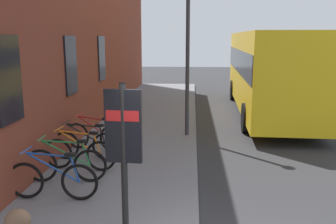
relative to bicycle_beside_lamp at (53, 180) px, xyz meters
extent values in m
plane|color=#2D2D30|center=(4.06, -3.76, -0.51)|extent=(60.00, 60.00, 0.00)
cube|color=slate|center=(6.06, -1.01, -0.45)|extent=(24.00, 3.50, 0.12)
cube|color=brown|center=(7.06, 1.04, 3.71)|extent=(22.00, 0.60, 8.44)
cube|color=black|center=(0.06, 0.72, 1.89)|extent=(0.90, 0.06, 1.60)
cube|color=black|center=(3.56, 0.72, 1.89)|extent=(0.90, 0.06, 1.60)
cube|color=black|center=(7.06, 0.72, 1.89)|extent=(0.90, 0.06, 1.60)
torus|color=black|center=(0.01, 0.53, -0.03)|extent=(0.07, 0.72, 0.72)
torus|color=black|center=(-0.01, -0.52, -0.03)|extent=(0.07, 0.72, 0.72)
cylinder|color=#1E4CA5|center=(0.00, -0.02, 0.25)|extent=(0.05, 1.02, 0.58)
cylinder|color=#1E4CA5|center=(0.00, 0.06, 0.50)|extent=(0.05, 0.85, 0.09)
cylinder|color=#1E4CA5|center=(-0.01, -0.44, 0.22)|extent=(0.04, 0.18, 0.51)
cube|color=black|center=(-0.01, -0.37, 0.51)|extent=(0.10, 0.20, 0.06)
cylinder|color=#1E4CA5|center=(0.01, 0.48, 0.57)|extent=(0.48, 0.03, 0.02)
torus|color=black|center=(0.84, 0.58, -0.03)|extent=(0.10, 0.72, 0.72)
torus|color=black|center=(0.90, -0.47, -0.03)|extent=(0.10, 0.72, 0.72)
cylinder|color=#267F3F|center=(0.88, 0.03, 0.25)|extent=(0.09, 1.02, 0.58)
cylinder|color=#267F3F|center=(0.87, 0.11, 0.50)|extent=(0.09, 0.85, 0.09)
cylinder|color=#267F3F|center=(0.90, -0.39, 0.22)|extent=(0.05, 0.19, 0.51)
cube|color=black|center=(0.90, -0.32, 0.51)|extent=(0.11, 0.21, 0.06)
cylinder|color=#267F3F|center=(0.85, 0.53, 0.57)|extent=(0.48, 0.05, 0.02)
torus|color=black|center=(1.68, 0.51, -0.03)|extent=(0.13, 0.72, 0.72)
torus|color=black|center=(1.57, -0.53, -0.03)|extent=(0.13, 0.72, 0.72)
cylinder|color=orange|center=(1.62, -0.04, 0.25)|extent=(0.14, 1.02, 0.58)
cylinder|color=orange|center=(1.63, 0.04, 0.50)|extent=(0.12, 0.85, 0.09)
cylinder|color=orange|center=(1.58, -0.46, 0.22)|extent=(0.05, 0.19, 0.51)
cube|color=black|center=(1.59, -0.39, 0.51)|extent=(0.12, 0.21, 0.06)
cylinder|color=orange|center=(1.67, 0.46, 0.57)|extent=(0.48, 0.07, 0.02)
torus|color=black|center=(2.37, 0.57, -0.03)|extent=(0.10, 0.72, 0.72)
torus|color=black|center=(2.32, -0.48, -0.03)|extent=(0.10, 0.72, 0.72)
cylinder|color=black|center=(2.34, 0.02, 0.25)|extent=(0.09, 1.02, 0.58)
cylinder|color=black|center=(2.35, 0.09, 0.50)|extent=(0.08, 0.85, 0.09)
cylinder|color=black|center=(2.32, -0.41, 0.22)|extent=(0.05, 0.19, 0.51)
cube|color=black|center=(2.33, -0.33, 0.51)|extent=(0.11, 0.20, 0.06)
cylinder|color=black|center=(2.37, 0.52, 0.57)|extent=(0.48, 0.05, 0.02)
torus|color=black|center=(3.29, 0.55, -0.03)|extent=(0.24, 0.71, 0.72)
torus|color=black|center=(3.03, -0.47, -0.03)|extent=(0.24, 0.71, 0.72)
cylinder|color=#B21E1E|center=(3.15, 0.01, 0.25)|extent=(0.29, 0.99, 0.58)
cylinder|color=#B21E1E|center=(3.17, 0.09, 0.50)|extent=(0.25, 0.83, 0.09)
cylinder|color=#B21E1E|center=(3.05, -0.40, 0.22)|extent=(0.08, 0.19, 0.51)
cube|color=black|center=(3.07, -0.32, 0.51)|extent=(0.15, 0.22, 0.06)
cylinder|color=#B21E1E|center=(3.28, 0.50, 0.57)|extent=(0.47, 0.14, 0.02)
cylinder|color=black|center=(-1.21, -1.60, 0.81)|extent=(0.10, 0.10, 2.40)
cube|color=black|center=(-1.21, -1.60, 1.36)|extent=(0.12, 0.55, 1.10)
cube|color=red|center=(-1.21, -1.60, 1.53)|extent=(0.13, 0.50, 0.16)
cube|color=yellow|center=(9.17, -5.76, 1.34)|extent=(10.59, 2.92, 3.00)
cube|color=black|center=(9.17, -5.76, 1.70)|extent=(10.38, 2.95, 0.90)
cylinder|color=black|center=(5.76, -6.82, -0.01)|extent=(1.01, 0.29, 1.00)
cylinder|color=black|center=(5.86, -4.42, -0.01)|extent=(1.01, 0.29, 1.00)
cylinder|color=black|center=(12.47, -7.09, -0.01)|extent=(1.01, 0.29, 1.00)
cylinder|color=black|center=(12.57, -4.69, -0.01)|extent=(1.01, 0.29, 1.00)
cylinder|color=#334C8C|center=(2.95, -0.76, -0.01)|extent=(0.11, 0.11, 0.76)
cylinder|color=#334C8C|center=(2.80, -0.80, -0.01)|extent=(0.11, 0.11, 0.76)
cube|color=maroon|center=(2.88, -0.78, 0.65)|extent=(0.49, 0.34, 0.57)
sphere|color=#8C664C|center=(2.88, -0.78, 1.05)|extent=(0.20, 0.20, 0.20)
cylinder|color=maroon|center=(3.12, -0.70, 0.61)|extent=(0.09, 0.09, 0.50)
cylinder|color=maroon|center=(2.64, -0.86, 0.61)|extent=(0.09, 0.09, 0.50)
sphere|color=brown|center=(-3.66, -1.15, 1.12)|extent=(0.22, 0.22, 0.22)
cylinder|color=#333338|center=(4.95, -2.46, 2.06)|extent=(0.12, 0.12, 4.91)
camera|label=1|loc=(-6.45, -2.61, 2.64)|focal=39.67mm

